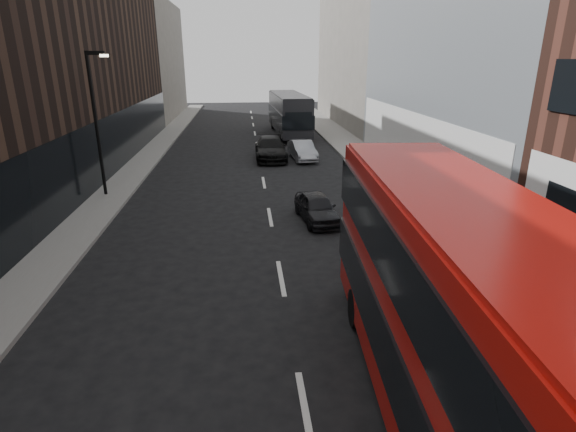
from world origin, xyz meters
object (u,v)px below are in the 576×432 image
object	(u,v)px
street_lamp	(97,115)
car_b	(302,150)
red_bus	(462,314)
car_a	(317,207)
grey_bus	(289,113)
car_c	(271,148)

from	to	relation	value
street_lamp	car_b	size ratio (longest dim) A/B	1.73
red_bus	car_a	world-z (taller)	red_bus
red_bus	grey_bus	size ratio (longest dim) A/B	1.00
red_bus	car_c	bearing A→B (deg)	98.21
red_bus	car_c	xyz separation A→B (m)	(-1.86, 25.04, -1.80)
red_bus	car_a	bearing A→B (deg)	96.97
street_lamp	car_b	bearing A→B (deg)	35.44
car_a	car_b	world-z (taller)	car_b
street_lamp	car_c	world-z (taller)	street_lamp
car_a	car_c	world-z (taller)	car_c
street_lamp	red_bus	bearing A→B (deg)	-56.79
red_bus	grey_bus	xyz separation A→B (m)	(0.53, 35.84, -0.58)
car_b	car_c	bearing A→B (deg)	163.90
car_a	car_c	size ratio (longest dim) A/B	0.68
street_lamp	car_a	bearing A→B (deg)	-24.35
street_lamp	car_b	world-z (taller)	street_lamp
red_bus	grey_bus	bearing A→B (deg)	93.11
grey_bus	red_bus	bearing A→B (deg)	-93.04
grey_bus	car_a	world-z (taller)	grey_bus
red_bus	grey_bus	world-z (taller)	red_bus
red_bus	street_lamp	bearing A→B (deg)	127.18
grey_bus	car_b	size ratio (longest dim) A/B	2.86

